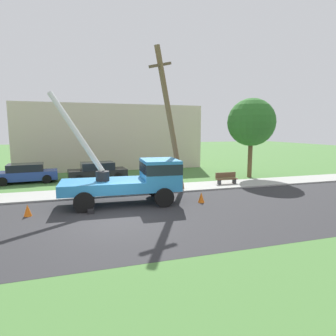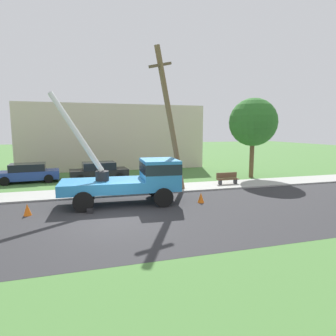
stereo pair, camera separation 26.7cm
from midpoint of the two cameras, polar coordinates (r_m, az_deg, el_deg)
name	(u,v)px [view 1 (the left image)]	position (r m, az deg, el deg)	size (l,w,h in m)	color
ground_plane	(100,177)	(24.53, -13.81, -1.75)	(120.00, 120.00, 0.00)	#477538
road_asphalt	(118,220)	(12.87, -10.65, -10.29)	(80.00, 8.72, 0.01)	#2B2B2D
sidewalk_strip	(107,192)	(18.31, -12.66, -4.76)	(80.00, 2.62, 0.10)	#9E9E99
utility_truck	(136,177)	(15.35, -6.90, -1.87)	(6.75, 3.21, 5.98)	#2D84C6
leaning_utility_pole	(170,121)	(17.42, 0.00, 9.52)	(2.80, 1.88, 8.76)	brown
traffic_cone_ahead	(201,197)	(15.59, 6.25, -5.95)	(0.36, 0.36, 0.56)	orange
traffic_cone_behind	(28,210)	(14.69, -26.99, -7.63)	(0.36, 0.36, 0.56)	orange
parked_sedan_blue	(26,173)	(23.76, -27.07, -0.95)	(4.53, 2.25, 1.42)	#263F99
parked_sedan_black	(98,171)	(22.86, -14.35, -0.65)	(4.55, 2.28, 1.42)	black
park_bench	(226,179)	(20.69, 11.36, -2.12)	(1.60, 0.45, 0.90)	brown
roadside_tree_near	(251,122)	(24.33, 16.20, 8.84)	(3.90, 3.90, 6.51)	brown
lowrise_building_backdrop	(111,137)	(30.64, -11.71, 6.19)	(18.00, 6.00, 6.40)	beige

